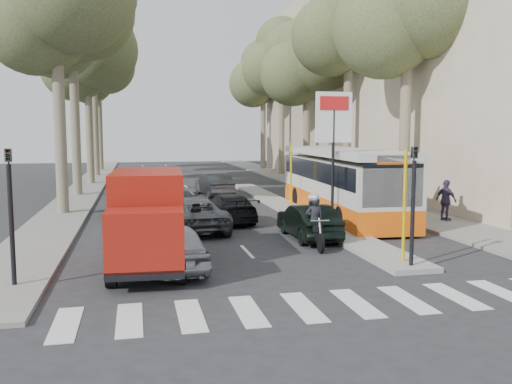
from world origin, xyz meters
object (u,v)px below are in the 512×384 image
at_px(city_bus, 340,180).
at_px(silver_hatchback, 173,246).
at_px(dark_hatchback, 308,221).
at_px(motorcycle, 313,222).
at_px(red_truck, 148,218).

bearing_deg(city_bus, silver_hatchback, -131.29).
distance_m(dark_hatchback, city_bus, 6.27).
bearing_deg(city_bus, dark_hatchback, -119.21).
bearing_deg(city_bus, motorcycle, -115.22).
height_order(dark_hatchback, city_bus, city_bus).
distance_m(dark_hatchback, motorcycle, 1.47).
bearing_deg(motorcycle, silver_hatchback, -153.09).
bearing_deg(dark_hatchback, silver_hatchback, 33.21).
relative_size(dark_hatchback, city_bus, 0.32).
height_order(silver_hatchback, motorcycle, motorcycle).
bearing_deg(motorcycle, city_bus, 65.53).
height_order(red_truck, city_bus, city_bus).
xyz_separation_m(silver_hatchback, red_truck, (-0.69, 0.38, 0.80)).
bearing_deg(silver_hatchback, city_bus, -140.53).
bearing_deg(city_bus, red_truck, -134.75).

